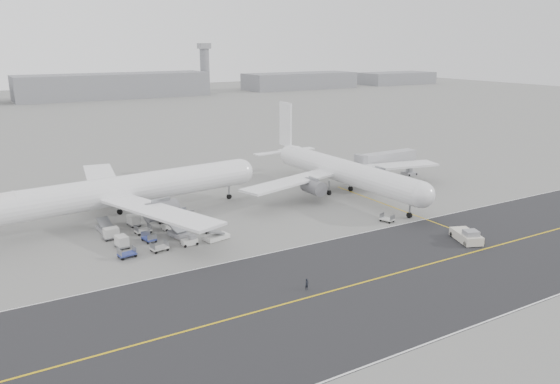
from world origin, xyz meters
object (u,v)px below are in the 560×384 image
control_tower (205,67)px  pushback_tug (467,236)px  jet_bridge (387,160)px  airliner_a (126,190)px  airliner_b (341,170)px  ground_crew_a (307,284)px

control_tower → pushback_tug: 288.87m
control_tower → jet_bridge: (-55.36, -239.59, -11.63)m
airliner_a → airliner_b: size_ratio=1.08×
jet_bridge → ground_crew_a: bearing=-140.9°
control_tower → ground_crew_a: (-105.31, -281.00, -15.45)m
control_tower → ground_crew_a: control_tower is taller
ground_crew_a → airliner_a: bearing=90.4°
pushback_tug → jet_bridge: jet_bridge is taller
pushback_tug → control_tower: bearing=96.4°
airliner_a → ground_crew_a: 44.30m
airliner_a → jet_bridge: size_ratio=3.14×
airliner_a → pushback_tug: bearing=-138.0°
control_tower → pushback_tug: (-72.78, -279.13, -15.30)m
airliner_b → jet_bridge: bearing=14.6°
control_tower → airliner_b: size_ratio=0.61×
jet_bridge → airliner_a: bearing=178.6°
control_tower → airliner_b: (-72.73, -244.72, -11.17)m
airliner_a → airliner_b: (44.53, -6.11, -0.39)m
pushback_tug → ground_crew_a: size_ratio=5.07×
control_tower → pushback_tug: control_tower is taller
airliner_a → pushback_tug: airliner_a is taller
ground_crew_a → jet_bridge: bearing=24.3°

